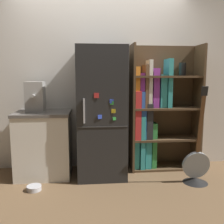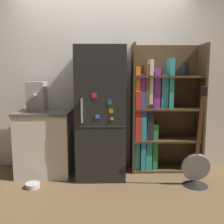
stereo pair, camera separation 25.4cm
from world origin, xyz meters
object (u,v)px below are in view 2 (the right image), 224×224
bookshelf (156,113)px  espresso_machine (37,96)px  pet_bowl (33,185)px  guitar (196,172)px  refrigerator (101,112)px

bookshelf → espresso_machine: bearing=-176.3°
espresso_machine → pet_bowl: size_ratio=2.27×
espresso_machine → guitar: size_ratio=0.32×
bookshelf → espresso_machine: (-1.65, -0.11, 0.25)m
refrigerator → pet_bowl: 1.25m
pet_bowl → bookshelf: bearing=21.2°
bookshelf → guitar: bookshelf is taller
refrigerator → guitar: refrigerator is taller
bookshelf → pet_bowl: (-1.61, -0.62, -0.79)m
bookshelf → espresso_machine: 1.67m
pet_bowl → espresso_machine: bearing=95.1°
espresso_machine → guitar: (2.04, -0.49, -0.90)m
bookshelf → guitar: 0.96m
refrigerator → guitar: (1.17, -0.41, -0.68)m
refrigerator → espresso_machine: (-0.87, 0.08, 0.21)m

